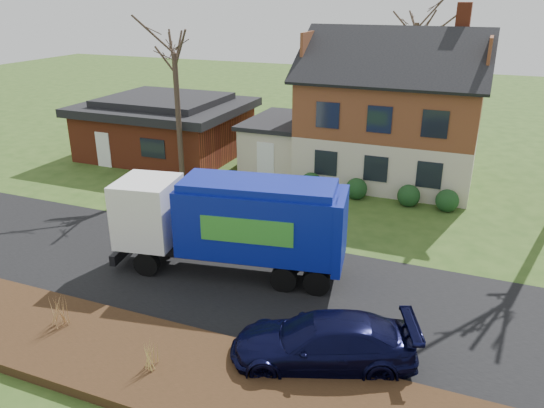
% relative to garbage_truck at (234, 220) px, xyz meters
% --- Properties ---
extents(ground, '(120.00, 120.00, 0.00)m').
position_rel_garbage_truck_xyz_m(ground, '(1.13, -0.51, -2.09)').
color(ground, '#2D4A18').
rests_on(ground, ground).
extents(road, '(80.00, 7.00, 0.02)m').
position_rel_garbage_truck_xyz_m(road, '(1.13, -0.51, -2.08)').
color(road, black).
rests_on(road, ground).
extents(mulch_verge, '(80.00, 3.50, 0.30)m').
position_rel_garbage_truck_xyz_m(mulch_verge, '(1.13, -5.81, -1.94)').
color(mulch_verge, black).
rests_on(mulch_verge, ground).
extents(main_house, '(12.95, 8.95, 9.26)m').
position_rel_garbage_truck_xyz_m(main_house, '(2.62, 13.40, 1.94)').
color(main_house, beige).
rests_on(main_house, ground).
extents(ranch_house, '(9.80, 8.20, 3.70)m').
position_rel_garbage_truck_xyz_m(ranch_house, '(-10.87, 12.49, -0.28)').
color(ranch_house, maroon).
rests_on(ranch_house, ground).
extents(garbage_truck, '(8.73, 3.63, 3.63)m').
position_rel_garbage_truck_xyz_m(garbage_truck, '(0.00, 0.00, 0.00)').
color(garbage_truck, black).
rests_on(garbage_truck, ground).
extents(silver_sedan, '(4.28, 2.42, 1.33)m').
position_rel_garbage_truck_xyz_m(silver_sedan, '(-4.27, 3.28, -1.43)').
color(silver_sedan, '#A5A8AC').
rests_on(silver_sedan, ground).
extents(navy_wagon, '(5.51, 3.73, 1.48)m').
position_rel_garbage_truck_xyz_m(navy_wagon, '(4.55, -3.91, -1.35)').
color(navy_wagon, black).
rests_on(navy_wagon, ground).
extents(tree_front_west, '(3.21, 3.21, 9.55)m').
position_rel_garbage_truck_xyz_m(tree_front_west, '(-7.12, 8.06, 5.77)').
color(tree_front_west, '#3E2F25').
rests_on(tree_front_west, ground).
extents(tree_back, '(3.39, 3.39, 10.74)m').
position_rel_garbage_truck_xyz_m(tree_back, '(2.94, 21.39, 6.86)').
color(tree_back, '#413227').
rests_on(tree_back, ground).
extents(grass_clump_west, '(0.39, 0.32, 1.02)m').
position_rel_garbage_truck_xyz_m(grass_clump_west, '(-3.23, -5.53, -1.28)').
color(grass_clump_west, '#AD804C').
rests_on(grass_clump_west, mulch_verge).
extents(grass_clump_mid, '(0.31, 0.25, 0.85)m').
position_rel_garbage_truck_xyz_m(grass_clump_mid, '(0.43, -6.11, -1.37)').
color(grass_clump_mid, tan).
rests_on(grass_clump_mid, mulch_verge).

